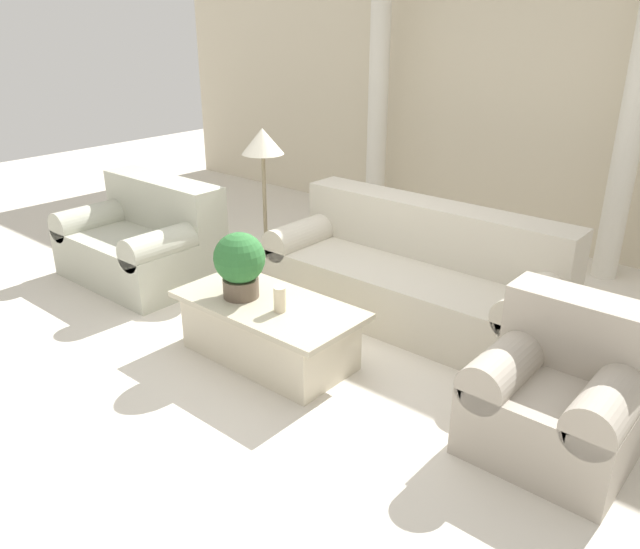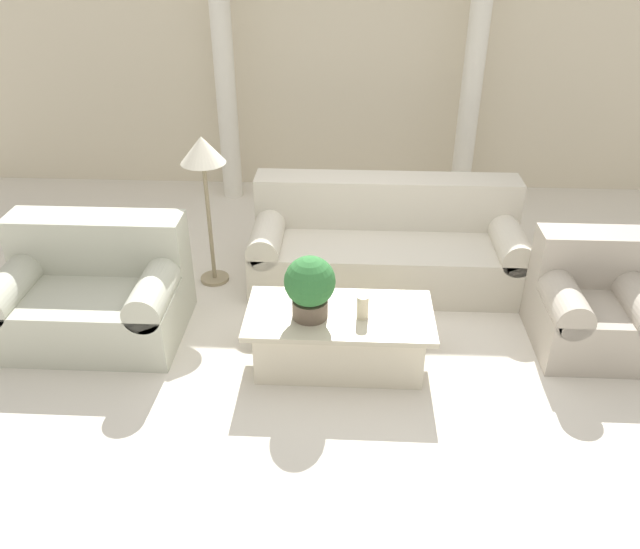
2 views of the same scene
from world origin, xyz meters
name	(u,v)px [view 1 (image 1 of 2)]	position (x,y,z in m)	size (l,w,h in m)	color
ground_plane	(319,337)	(0.00, 0.00, 0.00)	(16.00, 16.00, 0.00)	silver
wall_back	(517,87)	(0.00, 3.11, 1.60)	(10.00, 0.06, 3.20)	beige
sofa_long	(415,274)	(0.32, 0.83, 0.35)	(2.39, 0.97, 0.89)	beige
loveseat	(145,239)	(-2.03, -0.11, 0.36)	(1.40, 0.97, 0.89)	#B8B9A5
coffee_table	(269,330)	(-0.07, -0.46, 0.23)	(1.36, 0.68, 0.44)	beige
potted_plant	(240,263)	(-0.28, -0.51, 0.70)	(0.36, 0.36, 0.47)	brown
pillar_candle	(280,299)	(0.09, -0.50, 0.53)	(0.08, 0.08, 0.17)	beige
floor_lamp	(263,152)	(-1.25, 0.69, 1.16)	(0.38, 0.38, 1.36)	gray
column_left	(378,105)	(-1.41, 2.67, 1.35)	(0.31, 0.31, 2.64)	silver
column_right	(630,132)	(1.26, 2.67, 1.35)	(0.31, 0.31, 2.64)	silver
armchair	(561,391)	(1.86, -0.10, 0.36)	(0.84, 0.83, 0.85)	#ADA393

